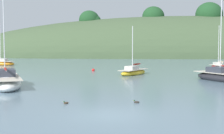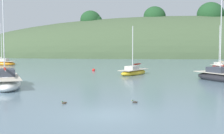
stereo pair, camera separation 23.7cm
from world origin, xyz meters
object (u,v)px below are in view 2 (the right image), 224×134
(sailboat_grey_yawl, at_px, (219,67))
(sailboat_cream_ketch, at_px, (5,82))
(sailboat_black_sloop, at_px, (133,72))
(duck_lone_left, at_px, (64,103))
(duck_straggler, at_px, (135,102))
(sailboat_teal_outer, at_px, (222,77))
(sailboat_yellow_far, at_px, (1,63))
(mooring_buoy_channel, at_px, (94,70))

(sailboat_grey_yawl, relative_size, sailboat_cream_ketch, 0.73)
(sailboat_black_sloop, height_order, duck_lone_left, sailboat_black_sloop)
(sailboat_cream_ketch, relative_size, duck_straggler, 22.44)
(sailboat_teal_outer, relative_size, sailboat_cream_ketch, 1.07)
(sailboat_yellow_far, distance_m, duck_straggler, 44.65)
(sailboat_teal_outer, distance_m, duck_straggler, 16.18)
(sailboat_black_sloop, height_order, sailboat_cream_ketch, sailboat_cream_ketch)
(sailboat_cream_ketch, height_order, mooring_buoy_channel, sailboat_cream_ketch)
(sailboat_grey_yawl, bearing_deg, sailboat_teal_outer, -107.23)
(sailboat_grey_yawl, bearing_deg, duck_straggler, -116.98)
(sailboat_teal_outer, height_order, sailboat_cream_ketch, sailboat_teal_outer)
(mooring_buoy_channel, bearing_deg, sailboat_yellow_far, 144.55)
(sailboat_grey_yawl, bearing_deg, mooring_buoy_channel, -166.50)
(sailboat_black_sloop, distance_m, sailboat_yellow_far, 30.31)
(sailboat_black_sloop, bearing_deg, sailboat_yellow_far, 142.04)
(sailboat_cream_ketch, distance_m, mooring_buoy_channel, 18.85)
(sailboat_black_sloop, bearing_deg, duck_lone_left, -105.48)
(sailboat_teal_outer, bearing_deg, duck_lone_left, -137.81)
(sailboat_yellow_far, xyz_separation_m, mooring_buoy_channel, (18.42, -13.11, -0.26))
(mooring_buoy_channel, xyz_separation_m, duck_straggler, (4.50, -25.20, -0.07))
(sailboat_teal_outer, bearing_deg, duck_straggler, -127.83)
(sailboat_yellow_far, height_order, duck_straggler, sailboat_yellow_far)
(duck_straggler, bearing_deg, sailboat_cream_ketch, 145.88)
(duck_straggler, bearing_deg, mooring_buoy_channel, 100.12)
(sailboat_cream_ketch, height_order, duck_straggler, sailboat_cream_ketch)
(sailboat_grey_yawl, xyz_separation_m, sailboat_cream_ketch, (-26.46, -22.35, 0.14))
(mooring_buoy_channel, distance_m, duck_straggler, 25.60)
(duck_straggler, distance_m, duck_lone_left, 4.57)
(sailboat_grey_yawl, bearing_deg, duck_lone_left, -123.18)
(sailboat_yellow_far, relative_size, mooring_buoy_channel, 14.88)
(sailboat_black_sloop, distance_m, sailboat_cream_ketch, 17.16)
(sailboat_black_sloop, height_order, mooring_buoy_channel, sailboat_black_sloop)
(duck_straggler, bearing_deg, sailboat_teal_outer, 52.17)
(sailboat_cream_ketch, distance_m, duck_lone_left, 10.37)
(sailboat_cream_ketch, distance_m, duck_straggler, 13.55)
(sailboat_yellow_far, xyz_separation_m, sailboat_cream_ketch, (11.71, -30.72, 0.09))
(duck_straggler, relative_size, duck_lone_left, 1.15)
(mooring_buoy_channel, relative_size, duck_lone_left, 1.46)
(sailboat_yellow_far, xyz_separation_m, duck_straggler, (22.92, -38.32, -0.33))
(sailboat_black_sloop, relative_size, sailboat_cream_ketch, 0.66)
(sailboat_teal_outer, relative_size, sailboat_grey_yawl, 1.46)
(sailboat_black_sloop, relative_size, duck_lone_left, 17.16)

